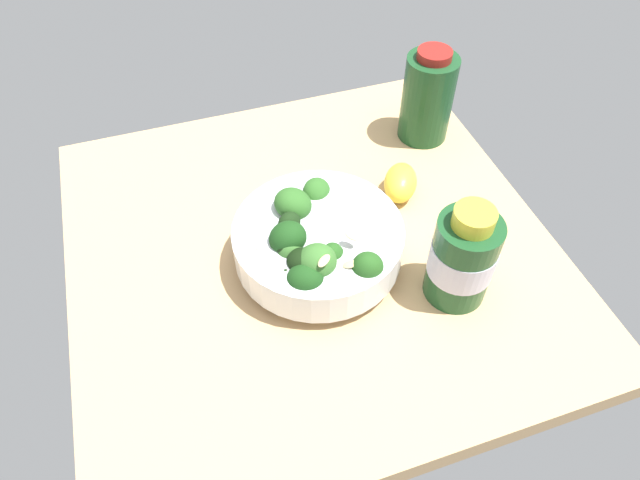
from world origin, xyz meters
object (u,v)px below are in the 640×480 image
(bottle_short, at_px, (463,257))
(bowl_of_broccoli, at_px, (318,241))
(bottle_tall, at_px, (428,97))
(lemon_wedge, at_px, (400,183))

(bottle_short, bearing_deg, bowl_of_broccoli, -122.49)
(bowl_of_broccoli, bearing_deg, bottle_short, 57.51)
(bottle_tall, distance_m, bottle_short, 0.30)
(lemon_wedge, bearing_deg, bottle_tall, 142.04)
(bowl_of_broccoli, height_order, lemon_wedge, bowl_of_broccoli)
(bottle_short, bearing_deg, bottle_tall, 162.25)
(bowl_of_broccoli, distance_m, bottle_short, 0.17)
(lemon_wedge, height_order, bottle_tall, bottle_tall)
(bottle_short, bearing_deg, lemon_wedge, 178.58)
(lemon_wedge, xyz_separation_m, bottle_tall, (-0.11, 0.09, 0.05))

